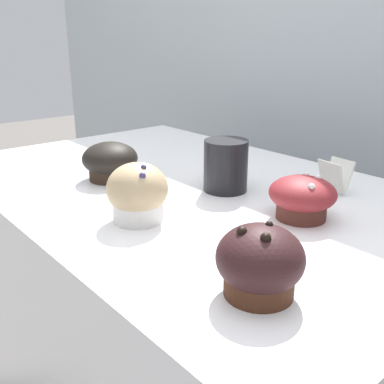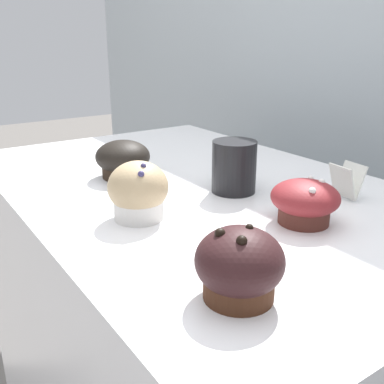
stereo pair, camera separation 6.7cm
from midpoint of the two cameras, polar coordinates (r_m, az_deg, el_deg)
The scene contains 8 objects.
wall_back at distance 1.30m, azimuth 18.55°, elevation 5.03°, with size 3.20×0.10×1.80m, color #A8B2B7.
display_counter at distance 1.09m, azimuth -2.55°, elevation -22.84°, with size 1.00×0.64×0.93m, color white.
muffin_front_center at distance 0.68m, azimuth -9.76°, elevation -0.25°, with size 0.09×0.09×0.09m.
muffin_back_left at distance 0.70m, azimuth 11.17°, elevation -0.68°, with size 0.10×0.10×0.07m.
muffin_back_right at distance 0.49m, azimuth 4.66°, elevation -9.07°, with size 0.10×0.10×0.08m.
muffin_front_left at distance 0.89m, azimuth -12.50°, elevation 3.78°, with size 0.11×0.11×0.07m.
coffee_cup at distance 0.81m, azimuth 1.91°, elevation 3.52°, with size 0.10×0.09×0.09m.
price_card at distance 0.82m, azimuth 15.50°, elevation 1.93°, with size 0.05×0.05×0.06m.
Camera 1 is at (0.63, -0.52, 1.20)m, focal length 42.00 mm.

